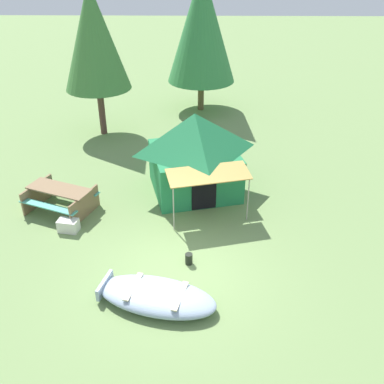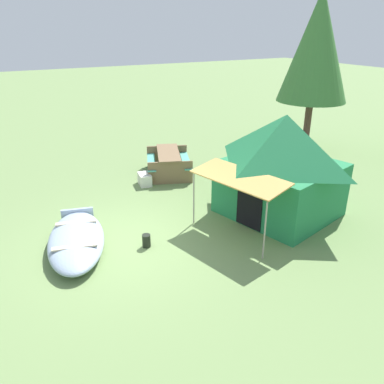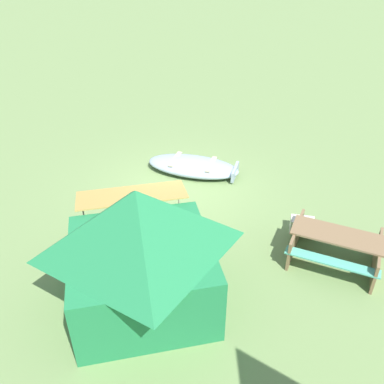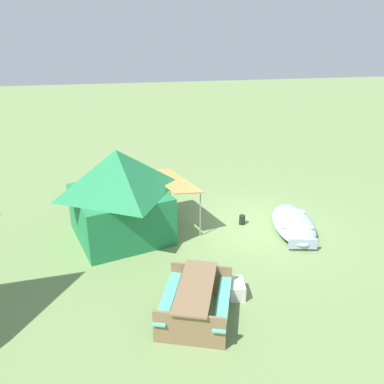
{
  "view_description": "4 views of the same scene",
  "coord_description": "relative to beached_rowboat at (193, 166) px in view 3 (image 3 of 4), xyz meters",
  "views": [
    {
      "loc": [
        0.52,
        -8.44,
        7.32
      ],
      "look_at": [
        0.35,
        1.82,
        1.24
      ],
      "focal_mm": 40.84,
      "sensor_mm": 36.0,
      "label": 1
    },
    {
      "loc": [
        7.4,
        -2.42,
        4.67
      ],
      "look_at": [
        0.45,
        1.4,
        1.19
      ],
      "focal_mm": 35.84,
      "sensor_mm": 36.0,
      "label": 2
    },
    {
      "loc": [
        -0.75,
        9.89,
        6.44
      ],
      "look_at": [
        -0.47,
        1.67,
        1.08
      ],
      "focal_mm": 39.14,
      "sensor_mm": 36.0,
      "label": 3
    },
    {
      "loc": [
        -10.3,
        4.36,
        5.64
      ],
      "look_at": [
        0.52,
        1.88,
        1.16
      ],
      "focal_mm": 36.79,
      "sensor_mm": 36.0,
      "label": 4
    }
  ],
  "objects": [
    {
      "name": "fuel_can",
      "position": [
        0.72,
        1.41,
        -0.06
      ],
      "size": [
        0.22,
        0.22,
        0.3
      ],
      "primitive_type": "cylinder",
      "rotation": [
        0.0,
        0.0,
        1.7
      ],
      "color": "black",
      "rests_on": "ground_plane"
    },
    {
      "name": "canvas_cabin_tent",
      "position": [
        0.82,
        5.17,
        1.17
      ],
      "size": [
        3.39,
        4.01,
        2.66
      ],
      "color": "#217B46",
      "rests_on": "ground_plane"
    },
    {
      "name": "cooler_box",
      "position": [
        -2.74,
        2.79,
        -0.03
      ],
      "size": [
        0.61,
        0.44,
        0.37
      ],
      "primitive_type": "cube",
      "rotation": [
        0.0,
        0.0,
        2.98
      ],
      "color": "silver",
      "rests_on": "ground_plane"
    },
    {
      "name": "beached_rowboat",
      "position": [
        0.0,
        0.0,
        0.0
      ],
      "size": [
        3.02,
        1.9,
        0.4
      ],
      "color": "#95A9BF",
      "rests_on": "ground_plane"
    },
    {
      "name": "ground_plane",
      "position": [
        0.42,
        1.11,
        -0.21
      ],
      "size": [
        80.0,
        80.0,
        0.0
      ],
      "primitive_type": "plane",
      "color": "#6D8A50"
    },
    {
      "name": "picnic_table",
      "position": [
        -3.23,
        3.87,
        0.28
      ],
      "size": [
        2.32,
        2.03,
        0.78
      ],
      "color": "#7E6244",
      "rests_on": "ground_plane"
    }
  ]
}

